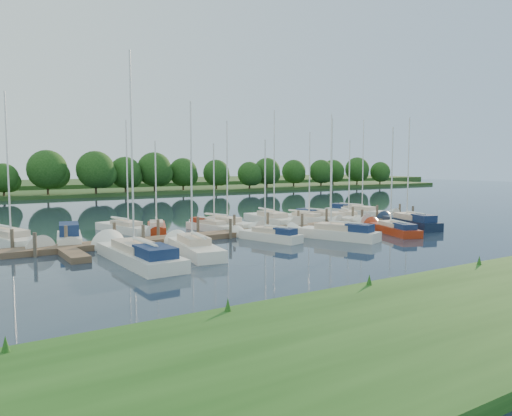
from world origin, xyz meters
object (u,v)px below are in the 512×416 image
dock (264,232)px  sailboat_n_5 (225,226)px  sailboat_n_0 (9,242)px  motorboat (69,239)px  sailboat_s_2 (269,236)px

dock → sailboat_n_5: 4.97m
sailboat_n_0 → sailboat_n_5: bearing=161.3°
dock → motorboat: bearing=166.2°
sailboat_n_5 → sailboat_s_2: (-0.56, -7.87, 0.04)m
dock → sailboat_s_2: sailboat_s_2 is taller
dock → motorboat: (-14.97, 3.69, 0.18)m
motorboat → sailboat_n_5: bearing=-163.7°
sailboat_n_0 → sailboat_s_2: 19.12m
sailboat_n_0 → sailboat_n_5: sailboat_n_0 is taller
dock → sailboat_s_2: bearing=-117.4°
sailboat_s_2 → sailboat_n_0: bearing=138.8°
sailboat_s_2 → dock: bearing=46.8°
motorboat → sailboat_s_2: sailboat_s_2 is taller
sailboat_n_5 → sailboat_s_2: bearing=67.0°
sailboat_n_0 → motorboat: 4.15m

